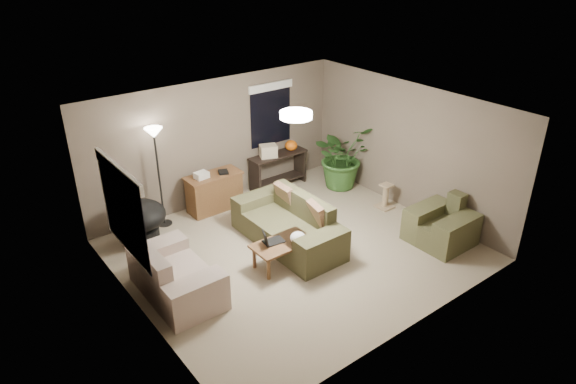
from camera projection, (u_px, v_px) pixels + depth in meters
room_shell at (295, 185)px, 8.32m from camera, size 5.50×5.50×5.50m
main_sofa at (289, 228)px, 9.00m from camera, size 0.95×2.20×0.85m
throw_pillows at (301, 206)px, 8.98m from camera, size 0.32×1.37×0.47m
loveseat at (175, 278)px, 7.65m from camera, size 0.90×1.60×0.85m
armchair at (441, 227)px, 9.02m from camera, size 0.95×1.00×0.85m
coffee_table at (282, 246)px, 8.35m from camera, size 1.00×0.55×0.42m
laptop at (270, 240)px, 8.28m from camera, size 0.41×0.27×0.24m
plastic_bag at (298, 237)px, 8.29m from camera, size 0.28×0.26×0.18m
desk at (214, 192)px, 10.06m from camera, size 1.10×0.50×0.75m
desk_papers at (206, 174)px, 9.78m from camera, size 0.71×0.30×0.12m
console_table at (278, 168)px, 10.98m from camera, size 1.30×0.40×0.75m
pumpkin at (291, 146)px, 10.98m from camera, size 0.27×0.27×0.22m
cardboard_box at (268, 151)px, 10.64m from camera, size 0.42×0.37×0.26m
papasan_chair at (140, 220)px, 8.89m from camera, size 1.14×1.14×0.80m
floor_lamp at (155, 145)px, 8.99m from camera, size 0.32×0.32×1.91m
ceiling_fixture at (296, 115)px, 7.79m from camera, size 0.50×0.50×0.10m
houseplant at (342, 163)px, 10.95m from camera, size 1.26×1.40×1.09m
cat_scratching_post at (385, 198)px, 10.20m from camera, size 0.32×0.32×0.50m
window_left at (121, 196)px, 6.81m from camera, size 0.05×1.56×1.33m
window_back at (271, 104)px, 10.55m from camera, size 1.06×0.05×1.33m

